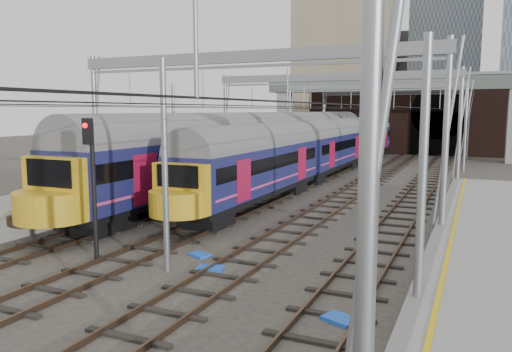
% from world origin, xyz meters
% --- Properties ---
extents(ground, '(160.00, 160.00, 0.00)m').
position_xyz_m(ground, '(0.00, 0.00, 0.00)').
color(ground, '#38332D').
rests_on(ground, ground).
extents(tracks, '(14.40, 80.00, 0.22)m').
position_xyz_m(tracks, '(0.00, 15.00, 0.02)').
color(tracks, '#4C3828').
rests_on(tracks, ground).
extents(overhead_line, '(16.80, 80.00, 8.00)m').
position_xyz_m(overhead_line, '(0.00, 21.49, 6.57)').
color(overhead_line, gray).
rests_on(overhead_line, ground).
extents(retaining_wall, '(28.00, 2.75, 9.00)m').
position_xyz_m(retaining_wall, '(1.40, 51.93, 4.33)').
color(retaining_wall, black).
rests_on(retaining_wall, ground).
extents(overbridge, '(28.00, 3.00, 9.25)m').
position_xyz_m(overbridge, '(0.00, 46.00, 7.27)').
color(overbridge, gray).
rests_on(overbridge, ground).
extents(city_skyline, '(37.50, 27.50, 60.00)m').
position_xyz_m(city_skyline, '(2.73, 70.48, 17.09)').
color(city_skyline, tan).
rests_on(city_skyline, ground).
extents(train_main, '(2.67, 61.70, 4.63)m').
position_xyz_m(train_main, '(-2.00, 36.68, 2.41)').
color(train_main, black).
rests_on(train_main, ground).
extents(train_second, '(3.09, 53.48, 5.21)m').
position_xyz_m(train_second, '(-6.00, 29.58, 2.66)').
color(train_second, black).
rests_on(train_second, ground).
extents(signal_near_left, '(0.36, 0.47, 5.08)m').
position_xyz_m(signal_near_left, '(-3.16, 2.10, 3.18)').
color(signal_near_left, black).
rests_on(signal_near_left, ground).
extents(equip_cover_a, '(1.00, 0.82, 0.10)m').
position_xyz_m(equip_cover_a, '(1.25, 2.70, 0.05)').
color(equip_cover_a, blue).
rests_on(equip_cover_a, ground).
extents(equip_cover_b, '(0.92, 0.79, 0.09)m').
position_xyz_m(equip_cover_b, '(0.11, 3.95, 0.05)').
color(equip_cover_b, blue).
rests_on(equip_cover_b, ground).
extents(equip_cover_c, '(1.00, 0.86, 0.10)m').
position_xyz_m(equip_cover_c, '(6.31, 0.43, 0.05)').
color(equip_cover_c, blue).
rests_on(equip_cover_c, ground).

